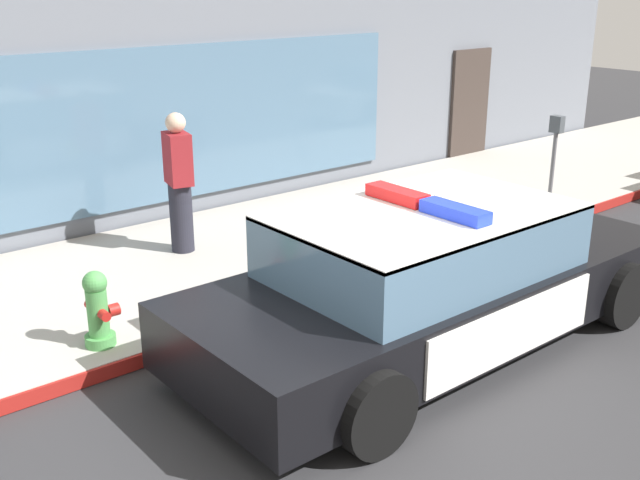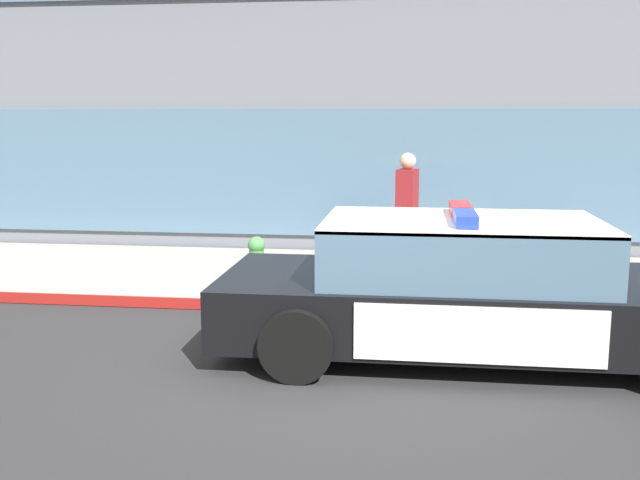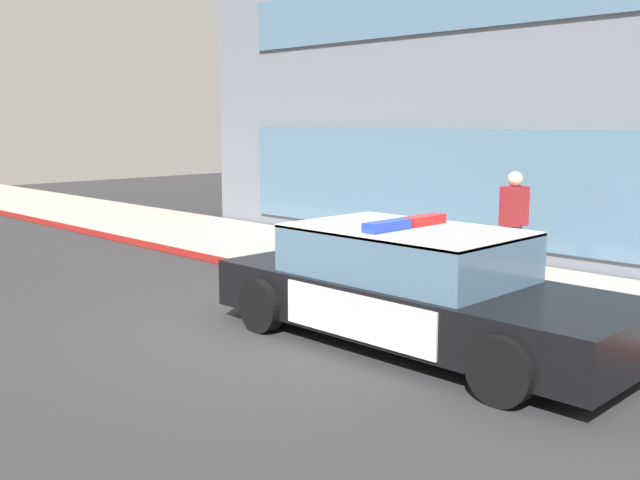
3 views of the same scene
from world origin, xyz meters
The scene contains 6 objects.
ground centered at (0.00, 0.00, 0.00)m, with size 48.00×48.00×0.00m, color #303033.
sidewalk centered at (0.00, 3.55, 0.07)m, with size 48.00×3.43×0.15m, color #B2ADA3.
curb_red_paint centered at (0.00, 1.82, 0.08)m, with size 28.80×0.04×0.14m, color maroon.
police_cruiser centered at (1.52, 0.52, 0.68)m, with size 5.19×2.18×1.49m.
fire_hydrant centered at (-1.07, 2.21, 0.50)m, with size 0.34×0.39×0.73m.
pedestrian_on_sidewalk centered at (0.80, 3.97, 1.01)m, with size 0.34×0.45×1.71m.
Camera 3 is at (6.65, -6.19, 2.61)m, focal length 40.67 mm.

